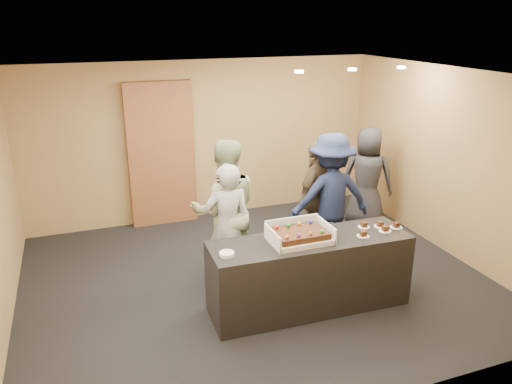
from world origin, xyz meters
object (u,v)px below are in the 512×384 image
(person_sage_man, at_px, (225,210))
(person_brown_extra, at_px, (317,196))
(storage_cabinet, at_px, (161,155))
(person_server_grey, at_px, (227,226))
(serving_counter, at_px, (309,273))
(person_dark_suit, at_px, (367,178))
(cake_box, at_px, (299,237))
(sheet_cake, at_px, (300,233))
(plate_stack, at_px, (227,254))
(person_navy_man, at_px, (331,197))

(person_sage_man, bearing_deg, person_brown_extra, -158.12)
(storage_cabinet, relative_size, person_server_grey, 1.44)
(serving_counter, distance_m, person_dark_suit, 2.77)
(storage_cabinet, height_order, cake_box, storage_cabinet)
(person_sage_man, relative_size, person_dark_suit, 1.12)
(sheet_cake, bearing_deg, person_sage_man, 117.51)
(cake_box, xyz_separation_m, person_dark_suit, (2.11, 1.88, -0.09))
(sheet_cake, bearing_deg, cake_box, 89.05)
(plate_stack, relative_size, person_sage_man, 0.09)
(serving_counter, xyz_separation_m, person_server_grey, (-0.76, 0.85, 0.38))
(storage_cabinet, distance_m, person_navy_man, 2.93)
(cake_box, bearing_deg, person_server_grey, 126.78)
(person_sage_man, height_order, person_navy_man, person_sage_man)
(person_navy_man, bearing_deg, serving_counter, 58.75)
(person_server_grey, distance_m, person_sage_man, 0.27)
(person_navy_man, xyz_separation_m, person_dark_suit, (1.09, 0.75, -0.07))
(person_sage_man, xyz_separation_m, person_navy_man, (1.59, 0.07, -0.03))
(storage_cabinet, xyz_separation_m, cake_box, (1.00, -3.23, -0.25))
(person_navy_man, relative_size, person_brown_extra, 1.10)
(sheet_cake, height_order, person_brown_extra, person_brown_extra)
(serving_counter, relative_size, cake_box, 3.42)
(person_sage_man, distance_m, person_navy_man, 1.59)
(sheet_cake, bearing_deg, person_dark_suit, 42.08)
(serving_counter, height_order, person_navy_man, person_navy_man)
(sheet_cake, bearing_deg, person_navy_man, 48.37)
(serving_counter, bearing_deg, person_sage_man, 124.94)
(person_server_grey, xyz_separation_m, person_dark_suit, (2.73, 1.06, 0.02))
(serving_counter, xyz_separation_m, person_navy_man, (0.88, 1.15, 0.47))
(cake_box, xyz_separation_m, person_navy_man, (1.03, 1.13, -0.02))
(cake_box, distance_m, person_sage_man, 1.21)
(person_server_grey, bearing_deg, storage_cabinet, -79.00)
(person_navy_man, bearing_deg, person_dark_suit, -139.07)
(plate_stack, xyz_separation_m, person_navy_man, (1.93, 1.22, 0.00))
(sheet_cake, distance_m, person_server_grey, 1.06)
(cake_box, height_order, plate_stack, cake_box)
(storage_cabinet, relative_size, person_sage_man, 1.25)
(serving_counter, height_order, plate_stack, plate_stack)
(person_server_grey, relative_size, person_navy_man, 0.90)
(storage_cabinet, bearing_deg, person_sage_man, -78.68)
(sheet_cake, height_order, plate_stack, sheet_cake)
(sheet_cake, bearing_deg, person_server_grey, 125.91)
(plate_stack, bearing_deg, storage_cabinet, 91.70)
(plate_stack, distance_m, person_sage_man, 1.20)
(serving_counter, relative_size, person_dark_suit, 1.41)
(plate_stack, relative_size, person_server_grey, 0.10)
(serving_counter, relative_size, plate_stack, 14.61)
(storage_cabinet, height_order, person_dark_suit, storage_cabinet)
(person_sage_man, bearing_deg, person_dark_suit, -153.99)
(sheet_cake, relative_size, person_server_grey, 0.36)
(cake_box, bearing_deg, person_brown_extra, 55.99)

